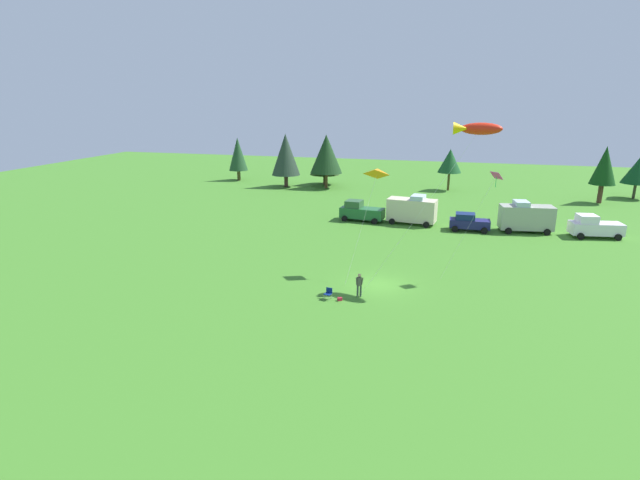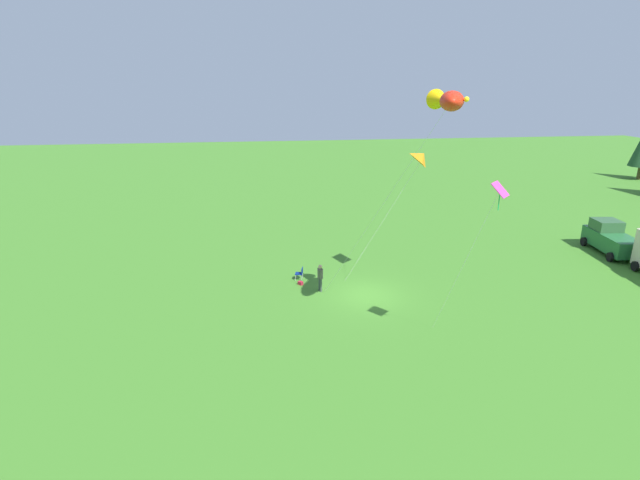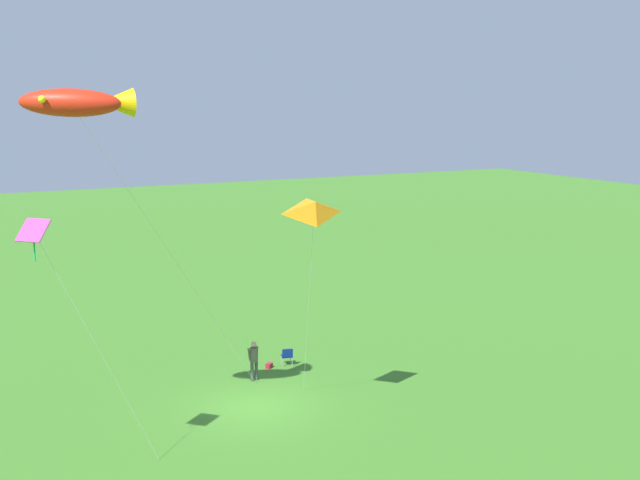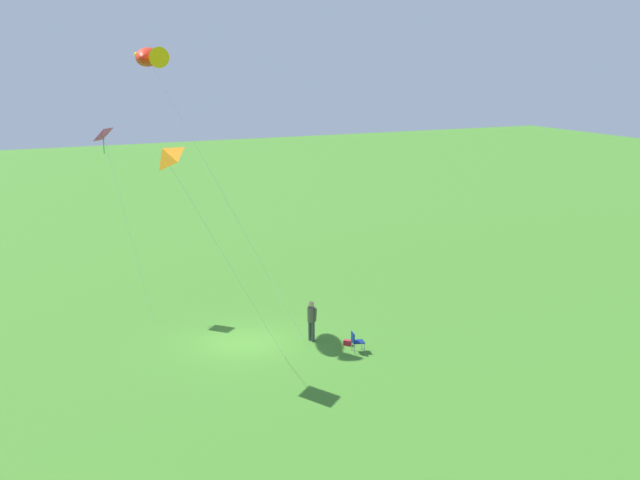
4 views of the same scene
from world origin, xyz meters
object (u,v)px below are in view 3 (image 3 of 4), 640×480
(person_kite_flyer, at_px, (254,358))
(kite_large_fish, at_px, (82,103))
(kite_diamond_rainbow, at_px, (38,239))
(folding_chair, at_px, (287,355))
(kite_delta_orange, at_px, (315,210))
(backpack_on_grass, at_px, (269,366))

(person_kite_flyer, distance_m, kite_large_fish, 13.73)
(kite_large_fish, xyz_separation_m, kite_diamond_rainbow, (1.72, 1.80, -3.79))
(kite_diamond_rainbow, bearing_deg, folding_chair, -146.26)
(person_kite_flyer, height_order, kite_diamond_rainbow, kite_diamond_rainbow)
(kite_diamond_rainbow, relative_size, kite_delta_orange, 0.98)
(person_kite_flyer, relative_size, kite_diamond_rainbow, 0.20)
(folding_chair, relative_size, kite_diamond_rainbow, 0.10)
(kite_delta_orange, bearing_deg, kite_diamond_rainbow, 1.21)
(folding_chair, xyz_separation_m, backpack_on_grass, (0.86, -0.08, -0.38))
(backpack_on_grass, relative_size, kite_delta_orange, 0.04)
(person_kite_flyer, bearing_deg, folding_chair, -75.41)
(folding_chair, bearing_deg, kite_delta_orange, 177.37)
(kite_delta_orange, bearing_deg, person_kite_flyer, -91.15)
(kite_large_fish, bearing_deg, kite_diamond_rainbow, 46.20)
(backpack_on_grass, bearing_deg, person_kite_flyer, 43.73)
(kite_large_fish, distance_m, kite_diamond_rainbow, 4.53)
(person_kite_flyer, height_order, kite_delta_orange, kite_delta_orange)
(backpack_on_grass, relative_size, kite_diamond_rainbow, 0.04)
(person_kite_flyer, height_order, kite_large_fish, kite_large_fish)
(backpack_on_grass, bearing_deg, folding_chair, 174.90)
(person_kite_flyer, relative_size, kite_delta_orange, 0.20)
(person_kite_flyer, distance_m, kite_delta_orange, 9.43)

